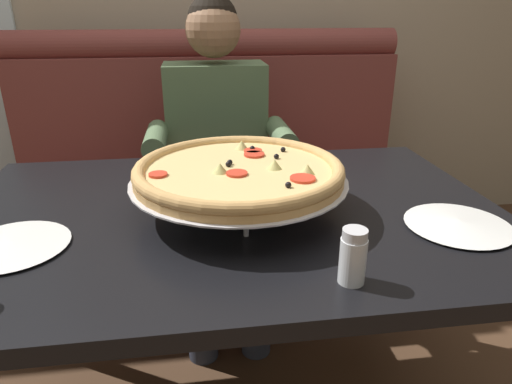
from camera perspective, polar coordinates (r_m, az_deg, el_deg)
name	(u,v)px	position (r m, az deg, el deg)	size (l,w,h in m)	color
booth_bench	(214,194)	(2.15, -5.30, -0.26)	(1.85, 0.78, 1.13)	brown
dining_table	(230,237)	(1.19, -3.29, -5.67)	(1.39, 0.93, 0.74)	black
diner_main	(218,147)	(1.79, -4.82, 5.74)	(0.54, 0.64, 1.27)	#2D3342
pizza	(239,172)	(1.11, -2.15, 2.56)	(0.54, 0.54, 0.14)	silver
shaker_pepper_flakes	(353,260)	(0.86, 12.17, -8.43)	(0.05, 0.05, 0.11)	white
plate_near_left	(458,223)	(1.16, 24.31, -3.58)	(0.25, 0.25, 0.02)	white
plate_near_right	(11,243)	(1.10, -28.64, -5.75)	(0.24, 0.24, 0.02)	white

